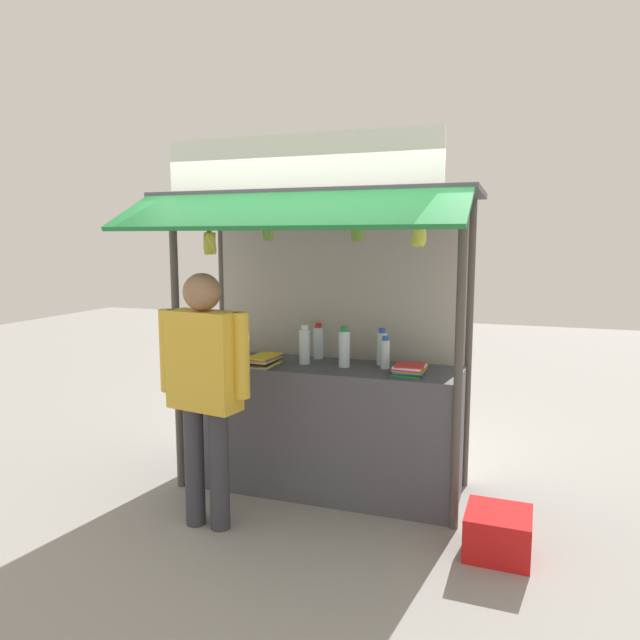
{
  "coord_description": "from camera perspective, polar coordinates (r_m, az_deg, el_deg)",
  "views": [
    {
      "loc": [
        1.42,
        -4.15,
        1.94
      ],
      "look_at": [
        0.0,
        0.0,
        1.35
      ],
      "focal_mm": 32.69,
      "sensor_mm": 36.0,
      "label": 1
    }
  ],
  "objects": [
    {
      "name": "water_bottle_center",
      "position": [
        4.51,
        -1.52,
        -2.52
      ],
      "size": [
        0.09,
        0.09,
        0.31
      ],
      "color": "silver",
      "rests_on": "stall_counter"
    },
    {
      "name": "magazine_stack_rear_center",
      "position": [
        4.22,
        8.72,
        -4.81
      ],
      "size": [
        0.23,
        0.25,
        0.07
      ],
      "color": "green",
      "rests_on": "stall_counter"
    },
    {
      "name": "stall_structure",
      "position": [
        4.5,
        0.45,
        3.25
      ],
      "size": [
        2.34,
        1.49,
        2.64
      ],
      "color": "#4C4742",
      "rests_on": "ground"
    },
    {
      "name": "vendor_person",
      "position": [
        3.96,
        -11.26,
        -5.5
      ],
      "size": [
        0.66,
        0.29,
        1.74
      ],
      "rotation": [
        0.0,
        0.0,
        -0.17
      ],
      "color": "#383842",
      "rests_on": "ground"
    },
    {
      "name": "water_bottle_far_left",
      "position": [
        4.5,
        6.08,
        -2.71
      ],
      "size": [
        0.08,
        0.08,
        0.29
      ],
      "color": "silver",
      "rests_on": "stall_counter"
    },
    {
      "name": "magazine_stack_back_left",
      "position": [
        4.5,
        -5.56,
        -3.93
      ],
      "size": [
        0.21,
        0.32,
        0.08
      ],
      "color": "white",
      "rests_on": "stall_counter"
    },
    {
      "name": "stall_counter",
      "position": [
        4.62,
        0.0,
        -10.49
      ],
      "size": [
        2.14,
        0.61,
        1.0
      ],
      "primitive_type": "cube",
      "color": "#4C4C56",
      "rests_on": "ground"
    },
    {
      "name": "water_bottle_back_right",
      "position": [
        4.38,
        6.4,
        -3.27
      ],
      "size": [
        0.07,
        0.07,
        0.24
      ],
      "color": "silver",
      "rests_on": "stall_counter"
    },
    {
      "name": "plastic_crate",
      "position": [
        4.02,
        17.03,
        -19.31
      ],
      "size": [
        0.41,
        0.41,
        0.28
      ],
      "primitive_type": "cube",
      "rotation": [
        0.0,
        0.0,
        -0.03
      ],
      "color": "red",
      "rests_on": "ground"
    },
    {
      "name": "banana_bunch_inner_left",
      "position": [
        3.88,
        3.63,
        8.62
      ],
      "size": [
        0.1,
        0.09,
        0.23
      ],
      "color": "#332D23"
    },
    {
      "name": "ground_plane",
      "position": [
        4.8,
        0.0,
        -16.16
      ],
      "size": [
        20.0,
        20.0,
        0.0
      ],
      "primitive_type": "plane",
      "color": "gray"
    },
    {
      "name": "water_bottle_far_right",
      "position": [
        4.4,
        2.4,
        -2.75
      ],
      "size": [
        0.09,
        0.09,
        0.31
      ],
      "color": "silver",
      "rests_on": "stall_counter"
    },
    {
      "name": "banana_bunch_leftmost",
      "position": [
        4.1,
        -5.13,
        8.6
      ],
      "size": [
        0.09,
        0.09,
        0.22
      ],
      "color": "#332D23"
    },
    {
      "name": "banana_bunch_rightmost",
      "position": [
        3.79,
        9.64,
        8.3
      ],
      "size": [
        0.11,
        0.11,
        0.26
      ],
      "color": "#332D23"
    },
    {
      "name": "water_bottle_mid_right",
      "position": [
        4.71,
        -0.16,
        -2.17
      ],
      "size": [
        0.08,
        0.08,
        0.29
      ],
      "color": "silver",
      "rests_on": "stall_counter"
    },
    {
      "name": "banana_bunch_inner_right",
      "position": [
        4.3,
        -10.76,
        7.4
      ],
      "size": [
        0.11,
        0.11,
        0.32
      ],
      "color": "#332D23"
    }
  ]
}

